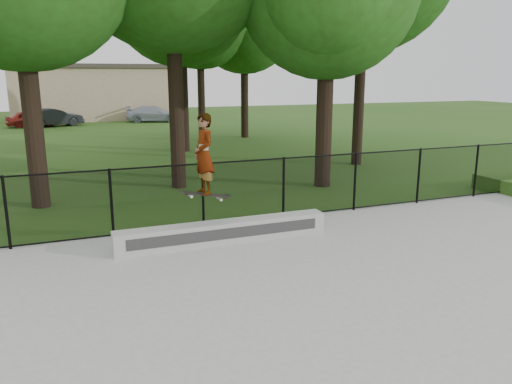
% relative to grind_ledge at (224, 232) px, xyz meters
% --- Properties ---
extents(ground, '(100.00, 100.00, 0.00)m').
position_rel_grind_ledge_xyz_m(ground, '(1.90, -4.70, -0.29)').
color(ground, '#275016').
rests_on(ground, ground).
extents(concrete_slab, '(14.00, 12.00, 0.06)m').
position_rel_grind_ledge_xyz_m(concrete_slab, '(1.90, -4.70, -0.26)').
color(concrete_slab, '#9A9B96').
rests_on(concrete_slab, ground).
extents(grind_ledge, '(4.48, 0.40, 0.45)m').
position_rel_grind_ledge_xyz_m(grind_ledge, '(0.00, 0.00, 0.00)').
color(grind_ledge, '#ACACA7').
rests_on(grind_ledge, concrete_slab).
extents(car_a, '(3.39, 1.92, 1.10)m').
position_rel_grind_ledge_xyz_m(car_a, '(-4.63, 28.15, 0.26)').
color(car_a, maroon).
rests_on(car_a, ground).
extents(car_b, '(3.61, 2.27, 1.23)m').
position_rel_grind_ledge_xyz_m(car_b, '(-3.17, 27.86, 0.33)').
color(car_b, black).
rests_on(car_b, ground).
extents(car_c, '(4.09, 2.71, 1.19)m').
position_rel_grind_ledge_xyz_m(car_c, '(3.87, 28.80, 0.31)').
color(car_c, '#A2AAB8').
rests_on(car_c, ground).
extents(skater_airborne, '(0.83, 0.62, 1.74)m').
position_rel_grind_ledge_xyz_m(skater_airborne, '(-0.41, -0.08, 1.63)').
color(skater_airborne, black).
rests_on(skater_airborne, ground).
extents(chainlink_fence, '(16.06, 0.06, 1.50)m').
position_rel_grind_ledge_xyz_m(chainlink_fence, '(1.90, 1.20, 0.53)').
color(chainlink_fence, black).
rests_on(chainlink_fence, concrete_slab).
extents(distant_building, '(12.40, 6.40, 4.30)m').
position_rel_grind_ledge_xyz_m(distant_building, '(-0.10, 33.30, 1.88)').
color(distant_building, tan).
rests_on(distant_building, ground).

